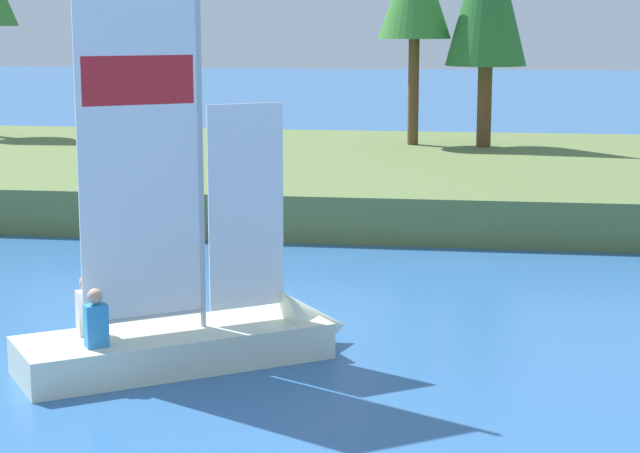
% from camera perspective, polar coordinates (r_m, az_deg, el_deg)
% --- Properties ---
extents(shore_bank, '(80.00, 14.22, 0.99)m').
position_cam_1_polar(shore_bank, '(30.17, 5.79, 2.53)').
color(shore_bank, '#5B703D').
rests_on(shore_bank, ground).
extents(sailboat, '(4.57, 3.75, 6.63)m').
position_cam_1_polar(sailboat, '(15.55, -5.05, -4.89)').
color(sailboat, silver).
rests_on(sailboat, ground).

